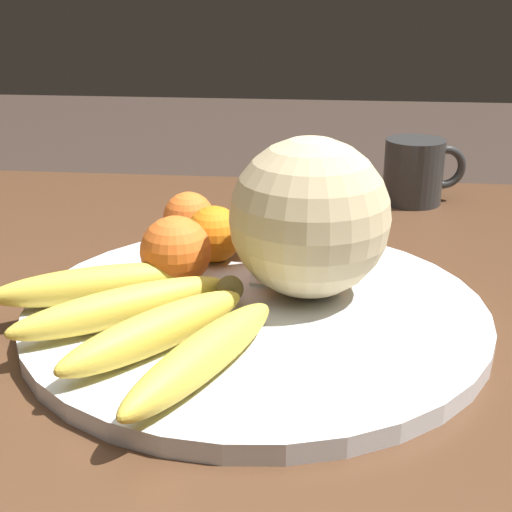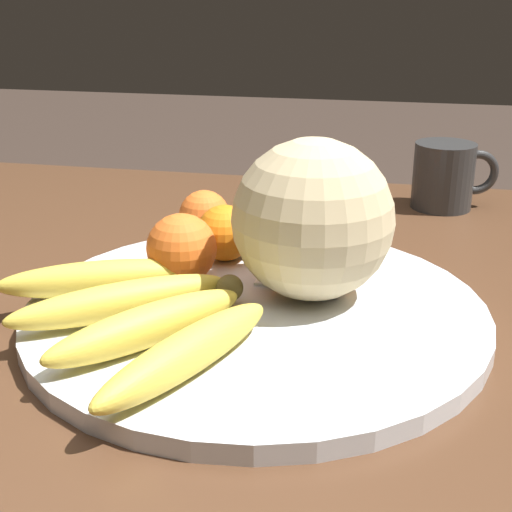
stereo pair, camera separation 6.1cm
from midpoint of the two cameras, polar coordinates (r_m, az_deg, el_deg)
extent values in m
cube|color=#4C301E|center=(0.67, -4.40, -8.07)|extent=(1.67, 1.15, 0.04)
cylinder|color=silver|center=(0.69, 2.56, -4.62)|extent=(0.44, 0.44, 0.02)
torus|color=#1E4C56|center=(0.69, 2.57, -4.40)|extent=(0.44, 0.44, 0.01)
sphere|color=#C6B284|center=(0.68, 7.14, 2.88)|extent=(0.16, 0.16, 0.16)
sphere|color=brown|center=(0.67, 0.49, -2.62)|extent=(0.03, 0.03, 0.03)
ellipsoid|color=gold|center=(0.70, -9.82, -1.82)|extent=(0.20, 0.11, 0.04)
ellipsoid|color=gold|center=(0.65, -8.20, -3.64)|extent=(0.18, 0.15, 0.03)
ellipsoid|color=gold|center=(0.61, -5.77, -5.65)|extent=(0.15, 0.17, 0.04)
ellipsoid|color=gold|center=(0.56, -2.42, -7.80)|extent=(0.12, 0.20, 0.04)
sphere|color=orange|center=(0.84, -2.08, 3.24)|extent=(0.06, 0.06, 0.06)
sphere|color=orange|center=(0.80, 3.65, 2.44)|extent=(0.07, 0.07, 0.07)
sphere|color=orange|center=(0.72, -3.56, 0.56)|extent=(0.07, 0.07, 0.07)
sphere|color=orange|center=(0.81, 8.66, 2.42)|extent=(0.07, 0.07, 0.07)
sphere|color=orange|center=(0.78, -0.27, 1.83)|extent=(0.06, 0.06, 0.06)
cube|color=white|center=(0.73, 5.17, -2.27)|extent=(0.07, 0.03, 0.00)
cylinder|color=#2D2D2D|center=(1.06, 16.38, 6.15)|extent=(0.09, 0.09, 0.09)
torus|color=#2D2D2D|center=(1.07, 18.80, 6.32)|extent=(0.07, 0.03, 0.06)
camera|label=1|loc=(0.03, -87.35, 1.04)|focal=50.00mm
camera|label=2|loc=(0.03, 92.65, -1.04)|focal=50.00mm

